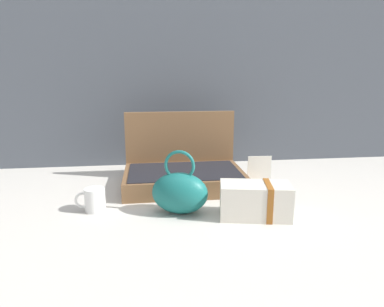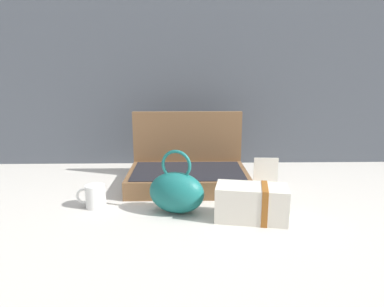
{
  "view_description": "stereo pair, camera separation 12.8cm",
  "coord_description": "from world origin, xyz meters",
  "px_view_note": "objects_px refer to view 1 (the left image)",
  "views": [
    {
      "loc": [
        -0.17,
        -1.26,
        0.48
      ],
      "look_at": [
        -0.01,
        -0.02,
        0.19
      ],
      "focal_mm": 32.26,
      "sensor_mm": 36.0,
      "label": 1
    },
    {
      "loc": [
        -0.04,
        -1.27,
        0.48
      ],
      "look_at": [
        -0.01,
        -0.02,
        0.19
      ],
      "focal_mm": 32.26,
      "sensor_mm": 36.0,
      "label": 2
    }
  ],
  "objects_px": {
    "cream_toiletry_bag": "(256,201)",
    "teal_pouch_handbag": "(180,192)",
    "coffee_mug": "(94,200)",
    "info_card_left": "(259,169)",
    "open_suitcase": "(183,171)"
  },
  "relations": [
    {
      "from": "open_suitcase",
      "to": "coffee_mug",
      "type": "distance_m",
      "value": 0.43
    },
    {
      "from": "teal_pouch_handbag",
      "to": "info_card_left",
      "type": "distance_m",
      "value": 0.49
    },
    {
      "from": "cream_toiletry_bag",
      "to": "teal_pouch_handbag",
      "type": "bearing_deg",
      "value": 165.58
    },
    {
      "from": "open_suitcase",
      "to": "coffee_mug",
      "type": "bearing_deg",
      "value": -143.49
    },
    {
      "from": "info_card_left",
      "to": "open_suitcase",
      "type": "bearing_deg",
      "value": -178.56
    },
    {
      "from": "open_suitcase",
      "to": "info_card_left",
      "type": "bearing_deg",
      "value": -1.91
    },
    {
      "from": "teal_pouch_handbag",
      "to": "cream_toiletry_bag",
      "type": "relative_size",
      "value": 0.89
    },
    {
      "from": "open_suitcase",
      "to": "cream_toiletry_bag",
      "type": "height_order",
      "value": "open_suitcase"
    },
    {
      "from": "teal_pouch_handbag",
      "to": "info_card_left",
      "type": "height_order",
      "value": "teal_pouch_handbag"
    },
    {
      "from": "teal_pouch_handbag",
      "to": "coffee_mug",
      "type": "height_order",
      "value": "teal_pouch_handbag"
    },
    {
      "from": "teal_pouch_handbag",
      "to": "cream_toiletry_bag",
      "type": "bearing_deg",
      "value": -14.42
    },
    {
      "from": "coffee_mug",
      "to": "info_card_left",
      "type": "distance_m",
      "value": 0.73
    },
    {
      "from": "teal_pouch_handbag",
      "to": "cream_toiletry_bag",
      "type": "distance_m",
      "value": 0.26
    },
    {
      "from": "open_suitcase",
      "to": "info_card_left",
      "type": "relative_size",
      "value": 4.15
    },
    {
      "from": "open_suitcase",
      "to": "cream_toiletry_bag",
      "type": "bearing_deg",
      "value": -60.56
    }
  ]
}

